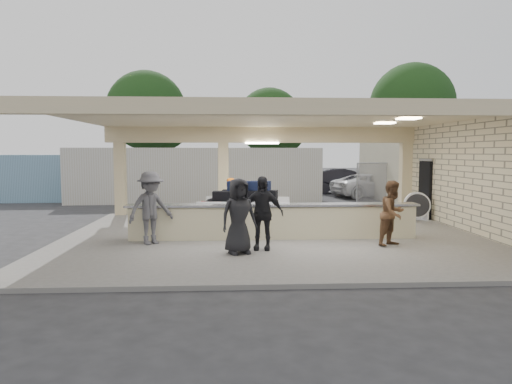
{
  "coord_description": "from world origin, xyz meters",
  "views": [
    {
      "loc": [
        -1.14,
        -13.18,
        2.53
      ],
      "look_at": [
        -0.41,
        1.0,
        1.29
      ],
      "focal_mm": 32.0,
      "sensor_mm": 36.0,
      "label": 1
    }
  ],
  "objects": [
    {
      "name": "car_white_b",
      "position": [
        10.39,
        13.12,
        0.7
      ],
      "size": [
        4.59,
        2.16,
        1.4
      ],
      "primitive_type": "imported",
      "rotation": [
        0.0,
        0.0,
        1.45
      ],
      "color": "silver",
      "rests_on": "ground"
    },
    {
      "name": "tree_right",
      "position": [
        14.32,
        25.16,
        6.21
      ],
      "size": [
        7.2,
        7.0,
        10.0
      ],
      "color": "#382619",
      "rests_on": "ground"
    },
    {
      "name": "car_dark",
      "position": [
        5.85,
        14.42,
        0.77
      ],
      "size": [
        4.81,
        2.34,
        1.54
      ],
      "primitive_type": "imported",
      "rotation": [
        0.0,
        0.0,
        1.41
      ],
      "color": "black",
      "rests_on": "ground"
    },
    {
      "name": "tree_mid",
      "position": [
        2.32,
        26.16,
        4.96
      ],
      "size": [
        6.0,
        5.6,
        8.0
      ],
      "color": "#382619",
      "rests_on": "ground"
    },
    {
      "name": "adjacent_building",
      "position": [
        9.5,
        10.0,
        1.6
      ],
      "size": [
        6.0,
        8.0,
        3.2
      ],
      "primitive_type": "cube",
      "color": "#B5AD8F",
      "rests_on": "ground"
    },
    {
      "name": "drum_fan",
      "position": [
        5.42,
        2.65,
        0.64
      ],
      "size": [
        0.96,
        0.56,
        1.01
      ],
      "rotation": [
        0.0,
        0.0,
        -0.29
      ],
      "color": "silver",
      "rests_on": "pavilion"
    },
    {
      "name": "passenger_a",
      "position": [
        3.01,
        -1.65,
        0.95
      ],
      "size": [
        0.88,
        0.78,
        1.7
      ],
      "primitive_type": "imported",
      "rotation": [
        0.0,
        0.0,
        0.63
      ],
      "color": "brown",
      "rests_on": "pavilion"
    },
    {
      "name": "baggage_counter",
      "position": [
        0.0,
        -0.5,
        0.59
      ],
      "size": [
        8.2,
        0.58,
        0.98
      ],
      "color": "beige",
      "rests_on": "pavilion"
    },
    {
      "name": "baggage_handler",
      "position": [
        -1.25,
        1.47,
        0.9
      ],
      "size": [
        0.33,
        0.59,
        1.6
      ],
      "primitive_type": "imported",
      "rotation": [
        0.0,
        0.0,
        4.69
      ],
      "color": "orange",
      "rests_on": "pavilion"
    },
    {
      "name": "container_white",
      "position": [
        -3.01,
        10.41,
        1.37
      ],
      "size": [
        12.8,
        3.34,
        2.74
      ],
      "primitive_type": "cube",
      "rotation": [
        0.0,
        0.0,
        0.06
      ],
      "color": "beige",
      "rests_on": "ground"
    },
    {
      "name": "tree_left",
      "position": [
        -7.68,
        24.16,
        5.59
      ],
      "size": [
        6.6,
        6.3,
        9.0
      ],
      "color": "#382619",
      "rests_on": "ground"
    },
    {
      "name": "fence",
      "position": [
        11.0,
        9.0,
        1.05
      ],
      "size": [
        12.06,
        0.06,
        2.03
      ],
      "color": "gray",
      "rests_on": "ground"
    },
    {
      "name": "luggage_cart",
      "position": [
        -0.83,
        0.51,
        0.94
      ],
      "size": [
        2.85,
        1.96,
        1.56
      ],
      "rotation": [
        0.0,
        0.0,
        -0.12
      ],
      "color": "silver",
      "rests_on": "pavilion"
    },
    {
      "name": "car_white_a",
      "position": [
        6.81,
        12.06,
        0.67
      ],
      "size": [
        5.1,
        3.46,
        1.33
      ],
      "primitive_type": "imported",
      "rotation": [
        0.0,
        0.0,
        1.86
      ],
      "color": "silver",
      "rests_on": "ground"
    },
    {
      "name": "passenger_d",
      "position": [
        -1.0,
        -2.37,
        1.01
      ],
      "size": [
        0.96,
        0.67,
        1.82
      ],
      "primitive_type": "imported",
      "rotation": [
        0.0,
        0.0,
        0.39
      ],
      "color": "black",
      "rests_on": "pavilion"
    },
    {
      "name": "pavilion",
      "position": [
        0.21,
        0.66,
        1.35
      ],
      "size": [
        12.01,
        10.0,
        3.55
      ],
      "color": "#625F5B",
      "rests_on": "ground"
    },
    {
      "name": "passenger_c",
      "position": [
        -3.3,
        -1.13,
        1.06
      ],
      "size": [
        1.26,
        1.09,
        1.93
      ],
      "primitive_type": "imported",
      "rotation": [
        0.0,
        0.0,
        0.64
      ],
      "color": "#454449",
      "rests_on": "pavilion"
    },
    {
      "name": "ground",
      "position": [
        0.0,
        0.0,
        0.0
      ],
      "size": [
        120.0,
        120.0,
        0.0
      ],
      "primitive_type": "plane",
      "color": "#27272A",
      "rests_on": "ground"
    },
    {
      "name": "passenger_b",
      "position": [
        -0.42,
        -1.96,
        1.02
      ],
      "size": [
        1.13,
        0.58,
        1.84
      ],
      "primitive_type": "imported",
      "rotation": [
        0.0,
        0.0,
        -0.18
      ],
      "color": "black",
      "rests_on": "pavilion"
    },
    {
      "name": "container_blue",
      "position": [
        -10.64,
        11.08,
        1.2
      ],
      "size": [
        9.29,
        2.55,
        2.39
      ],
      "primitive_type": "cube",
      "rotation": [
        0.0,
        0.0,
        0.04
      ],
      "color": "#78A3C0",
      "rests_on": "ground"
    }
  ]
}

